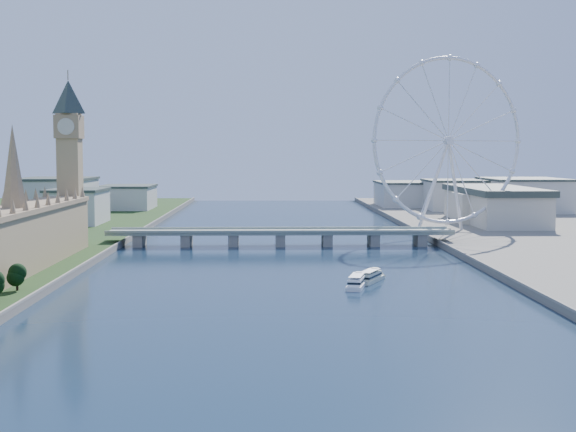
{
  "coord_description": "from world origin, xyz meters",
  "views": [
    {
      "loc": [
        -7.52,
        -211.36,
        59.2
      ],
      "look_at": [
        2.75,
        210.0,
        26.06
      ],
      "focal_mm": 50.0,
      "sensor_mm": 36.0,
      "label": 1
    }
  ],
  "objects": [
    {
      "name": "tour_boat_far",
      "position": [
        39.06,
        152.42,
        0.0
      ],
      "size": [
        17.69,
        27.22,
        5.91
      ],
      "primitive_type": null,
      "rotation": [
        0.0,
        0.0,
        -0.44
      ],
      "color": "beige",
      "rests_on": "ground"
    },
    {
      "name": "ground",
      "position": [
        0.0,
        0.0,
        0.0
      ],
      "size": [
        2000.0,
        2000.0,
        0.0
      ],
      "primitive_type": "plane",
      "color": "#1D3E51",
      "rests_on": "ground"
    },
    {
      "name": "county_hall",
      "position": [
        175.0,
        430.0,
        0.0
      ],
      "size": [
        54.0,
        144.0,
        35.0
      ],
      "primitive_type": null,
      "color": "beige",
      "rests_on": "ground"
    },
    {
      "name": "tour_boat_near",
      "position": [
        31.43,
        138.32,
        0.0
      ],
      "size": [
        13.28,
        28.12,
        6.0
      ],
      "primitive_type": null,
      "rotation": [
        0.0,
        0.0,
        -0.24
      ],
      "color": "white",
      "rests_on": "ground"
    },
    {
      "name": "westminster_bridge",
      "position": [
        0.0,
        300.0,
        6.63
      ],
      "size": [
        220.0,
        22.0,
        9.5
      ],
      "color": "gray",
      "rests_on": "ground"
    },
    {
      "name": "big_ben",
      "position": [
        -128.0,
        278.0,
        66.57
      ],
      "size": [
        20.02,
        20.02,
        110.0
      ],
      "color": "tan",
      "rests_on": "ground"
    },
    {
      "name": "parliament_range",
      "position": [
        -128.0,
        170.0,
        18.48
      ],
      "size": [
        24.0,
        200.0,
        70.0
      ],
      "color": "tan",
      "rests_on": "ground"
    },
    {
      "name": "london_eye",
      "position": [
        119.98,
        355.08,
        67.52
      ],
      "size": [
        113.6,
        39.12,
        124.3
      ],
      "color": "silver",
      "rests_on": "ground"
    },
    {
      "name": "city_skyline",
      "position": [
        39.22,
        560.08,
        16.96
      ],
      "size": [
        505.0,
        280.0,
        32.0
      ],
      "color": "beige",
      "rests_on": "ground"
    }
  ]
}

